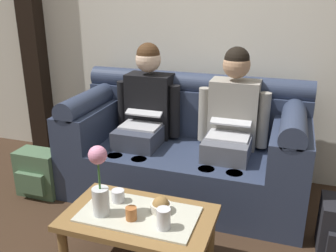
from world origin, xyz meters
name	(u,v)px	position (x,y,z in m)	size (l,w,h in m)	color
back_wall_patterned	(205,11)	(0.00, 1.70, 1.45)	(6.00, 0.12, 2.90)	silver
timber_pillar	(30,9)	(-1.70, 1.58, 1.45)	(0.20, 0.20, 2.90)	black
couch	(186,149)	(0.00, 1.17, 0.38)	(1.91, 0.88, 0.96)	#2D3851
person_left	(145,113)	(-0.36, 1.17, 0.66)	(0.56, 0.67, 1.22)	#383D4C
person_right	(231,122)	(0.36, 1.17, 0.66)	(0.56, 0.67, 1.22)	#595B66
coffee_table	(139,222)	(0.00, 0.16, 0.32)	(0.88, 0.53, 0.38)	olive
flower_vase	(99,182)	(-0.20, 0.08, 0.59)	(0.11, 0.11, 0.43)	silver
snack_bowl	(161,206)	(0.11, 0.22, 0.42)	(0.12, 0.12, 0.10)	silver
cup_near_left	(118,196)	(-0.17, 0.24, 0.42)	(0.08, 0.08, 0.08)	silver
cup_near_right	(131,213)	(-0.02, 0.09, 0.42)	(0.06, 0.06, 0.08)	#B26633
cup_far_center	(164,218)	(0.19, 0.07, 0.44)	(0.08, 0.08, 0.12)	silver
backpack_left	(39,173)	(-1.13, 0.71, 0.19)	(0.36, 0.25, 0.38)	#4C6B4C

